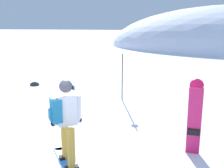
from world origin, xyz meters
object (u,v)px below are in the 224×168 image
Objects in this scene: piste_marker_near at (122,73)px; rock_dark at (35,85)px; snowboarder_main at (65,121)px; spare_snowboard at (194,118)px.

piste_marker_near is 4.73m from rock_dark.
snowboarder_main is 7.72m from rock_dark.
rock_dark is at bearing 145.23° from spare_snowboard.
snowboarder_main is 3.81× the size of rock_dark.
piste_marker_near reaches higher than rock_dark.
snowboarder_main is at bearing -153.68° from spare_snowboard.
piste_marker_near is at bearing 92.61° from snowboarder_main.
rock_dark is at bearing 165.67° from piste_marker_near.
spare_snowboard is at bearing -34.77° from rock_dark.
snowboarder_main reaches higher than rock_dark.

